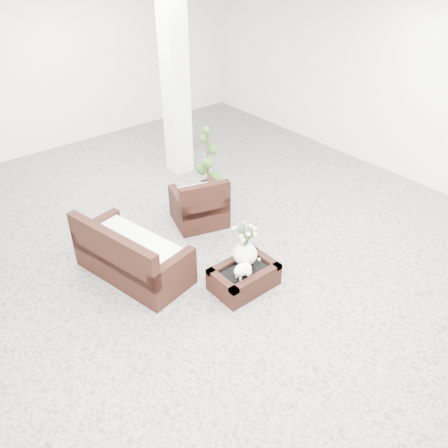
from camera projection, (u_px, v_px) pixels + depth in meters
ground at (220, 254)px, 7.20m from camera, size 11.00×11.00×0.00m
column at (175, 85)px, 8.67m from camera, size 0.40×0.40×3.50m
coffee_table at (244, 278)px, 6.49m from camera, size 0.90×0.60×0.31m
sheep_figurine at (243, 270)px, 6.22m from camera, size 0.28×0.23×0.21m
planter_narcissus at (246, 240)px, 6.30m from camera, size 0.44×0.44×0.80m
tealight at (259, 259)px, 6.57m from camera, size 0.04×0.04×0.03m
armchair at (199, 199)px, 7.74m from camera, size 1.03×1.01×0.88m
loveseat at (133, 248)px, 6.57m from camera, size 1.17×1.84×0.91m
topiary at (208, 161)px, 8.46m from camera, size 0.35×0.35×1.33m
shopper at (176, 118)px, 10.00m from camera, size 0.41×0.58×1.51m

